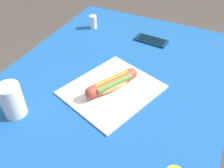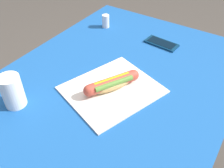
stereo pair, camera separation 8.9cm
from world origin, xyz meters
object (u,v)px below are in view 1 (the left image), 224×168
object	(u,v)px
cell_phone	(151,40)
hot_dog	(112,83)
salt_shaker	(93,22)
drinking_cup	(12,100)

from	to	relation	value
cell_phone	hot_dog	bearing A→B (deg)	-2.19
cell_phone	salt_shaker	size ratio (longest dim) A/B	2.39
cell_phone	drinking_cup	world-z (taller)	drinking_cup
hot_dog	drinking_cup	bearing A→B (deg)	-44.82
hot_dog	drinking_cup	size ratio (longest dim) A/B	1.71
hot_dog	cell_phone	distance (m)	0.39
hot_dog	drinking_cup	distance (m)	0.34
hot_dog	drinking_cup	xyz separation A→B (m)	(0.24, -0.24, 0.02)
hot_dog	cell_phone	bearing A→B (deg)	177.81
cell_phone	salt_shaker	distance (m)	0.31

